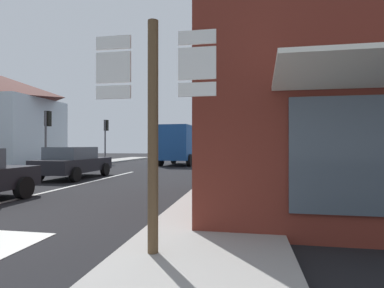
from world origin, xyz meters
TOP-DOWN VIEW (x-y plane):
  - ground_plane at (0.00, 10.00)m, footprint 80.00×80.00m
  - sidewalk_right at (5.94, 8.00)m, footprint 2.34×44.00m
  - lane_centre_stripe at (0.00, 6.00)m, footprint 0.16×12.00m
  - clapboard_house_left at (-12.09, 15.64)m, footprint 7.73×7.49m
  - sedan_far at (-1.47, 8.29)m, footprint 1.99×4.21m
  - delivery_truck at (1.39, 18.50)m, footprint 2.70×5.10m
  - route_sign_post at (5.28, -0.85)m, footprint 1.66×0.14m
  - traffic_light_near_left at (-5.07, 11.37)m, footprint 0.30×0.49m
  - traffic_light_far_left at (-5.07, 18.95)m, footprint 0.30×0.49m

SIDE VIEW (x-z plane):
  - ground_plane at x=0.00m, z-range 0.00..0.00m
  - lane_centre_stripe at x=0.00m, z-range 0.00..0.01m
  - sidewalk_right at x=5.94m, z-range 0.00..0.14m
  - sedan_far at x=-1.47m, z-range 0.03..1.50m
  - delivery_truck at x=1.39m, z-range 0.13..3.18m
  - route_sign_post at x=5.28m, z-range 0.31..3.51m
  - traffic_light_near_left at x=-5.07m, z-range 0.86..4.44m
  - traffic_light_far_left at x=-5.07m, z-range 0.88..4.55m
  - clapboard_house_left at x=-12.09m, z-range 0.03..6.94m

